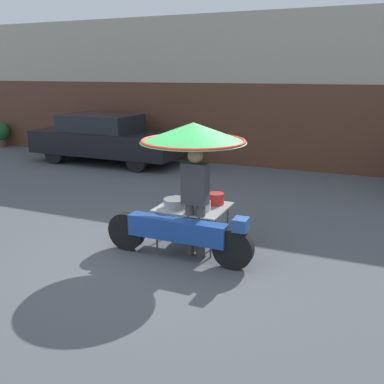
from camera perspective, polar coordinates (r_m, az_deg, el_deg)
The scene contains 5 objects.
ground_plane at distance 6.76m, azimuth -3.68°, elevation -7.99°, with size 36.00×36.00×0.00m, color #4C4F54.
shopfront_building at distance 13.52m, azimuth 11.44°, elevation 13.04°, with size 28.00×2.06×4.34m.
vendor_motorcycle_cart at distance 6.56m, azimuth -0.11°, elevation 4.58°, with size 2.35×1.65×1.98m.
vendor_person at distance 6.33m, azimuth 0.43°, elevation -0.60°, with size 0.38×0.22×1.66m.
parked_car at distance 13.47m, azimuth -11.32°, elevation 7.07°, with size 4.66×1.81×1.47m.
Camera 1 is at (2.84, -5.51, 2.72)m, focal length 40.00 mm.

